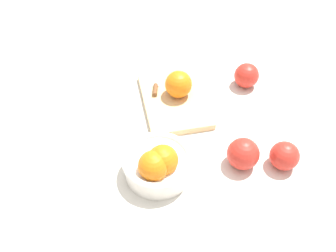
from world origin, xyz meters
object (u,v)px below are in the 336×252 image
object	(u,v)px
orange_on_board	(178,84)
apple_front_right	(246,75)
bowl	(158,164)
knife	(156,83)
cutting_board	(174,100)
apple_front_left	(243,154)
apple_front_left_2	(284,156)

from	to	relation	value
orange_on_board	apple_front_right	bearing A→B (deg)	-77.56
bowl	apple_front_right	size ratio (longest dim) A/B	2.26
bowl	knife	distance (m)	0.32
cutting_board	knife	world-z (taller)	knife
apple_front_left	apple_front_right	bearing A→B (deg)	-15.93
bowl	apple_front_right	distance (m)	0.42
apple_front_right	orange_on_board	bearing A→B (deg)	102.44
knife	apple_front_right	bearing A→B (deg)	-91.19
cutting_board	apple_front_left	xyz separation A→B (m)	(-0.24, -0.14, 0.03)
bowl	apple_front_left	distance (m)	0.20
cutting_board	apple_front_left_2	xyz separation A→B (m)	(-0.25, -0.24, 0.03)
cutting_board	apple_front_left_2	world-z (taller)	apple_front_left_2
apple_front_right	apple_front_left_2	bearing A→B (deg)	-177.55
apple_front_left_2	orange_on_board	bearing A→B (deg)	40.45
orange_on_board	apple_front_left_2	bearing A→B (deg)	-139.55
orange_on_board	apple_front_left_2	distance (m)	0.34
orange_on_board	apple_front_left_2	size ratio (longest dim) A/B	1.08
apple_front_left	knife	bearing A→B (deg)	31.72
orange_on_board	cutting_board	bearing A→B (deg)	131.61
bowl	apple_front_right	bearing A→B (deg)	-42.94
bowl	apple_front_left_2	xyz separation A→B (m)	(0.00, -0.30, -0.01)
cutting_board	apple_front_left	size ratio (longest dim) A/B	3.31
apple_front_right	apple_front_left	bearing A→B (deg)	164.07
apple_front_left	cutting_board	bearing A→B (deg)	30.50
bowl	orange_on_board	bearing A→B (deg)	-16.50
orange_on_board	apple_front_left	distance (m)	0.28
cutting_board	apple_front_right	xyz separation A→B (m)	(0.06, -0.22, 0.03)
cutting_board	knife	size ratio (longest dim) A/B	1.65
orange_on_board	knife	bearing A→B (deg)	49.21
cutting_board	orange_on_board	size ratio (longest dim) A/B	3.36
bowl	apple_front_left	xyz separation A→B (m)	(0.01, -0.20, -0.00)
cutting_board	orange_on_board	xyz separation A→B (m)	(0.01, -0.01, 0.05)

